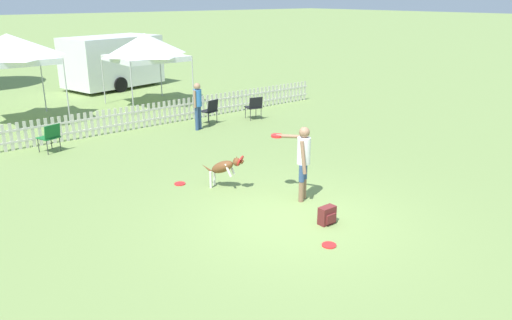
# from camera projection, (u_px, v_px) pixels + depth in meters

# --- Properties ---
(ground_plane) EXTENTS (240.00, 240.00, 0.00)m
(ground_plane) POSITION_uv_depth(u_px,v_px,m) (294.00, 218.00, 9.85)
(ground_plane) COLOR olive
(handler_person) EXTENTS (0.44, 1.09, 1.61)m
(handler_person) POSITION_uv_depth(u_px,v_px,m) (302.00, 155.00, 10.43)
(handler_person) COLOR #8C664C
(handler_person) RESTS_ON ground_plane
(leaping_dog) EXTENTS (0.65, 0.99, 0.83)m
(leaping_dog) POSITION_uv_depth(u_px,v_px,m) (225.00, 167.00, 11.20)
(leaping_dog) COLOR brown
(leaping_dog) RESTS_ON ground_plane
(frisbee_near_handler) EXTENTS (0.26, 0.26, 0.02)m
(frisbee_near_handler) POSITION_uv_depth(u_px,v_px,m) (329.00, 245.00, 8.75)
(frisbee_near_handler) COLOR red
(frisbee_near_handler) RESTS_ON ground_plane
(frisbee_near_dog) EXTENTS (0.26, 0.26, 0.02)m
(frisbee_near_dog) POSITION_uv_depth(u_px,v_px,m) (180.00, 184.00, 11.60)
(frisbee_near_dog) COLOR red
(frisbee_near_dog) RESTS_ON ground_plane
(backpack_on_grass) EXTENTS (0.34, 0.22, 0.35)m
(backpack_on_grass) POSITION_uv_depth(u_px,v_px,m) (327.00, 215.00, 9.55)
(backpack_on_grass) COLOR maroon
(backpack_on_grass) RESTS_ON ground_plane
(picket_fence) EXTENTS (16.92, 0.04, 0.79)m
(picket_fence) POSITION_uv_depth(u_px,v_px,m) (116.00, 120.00, 15.86)
(picket_fence) COLOR beige
(picket_fence) RESTS_ON ground_plane
(folding_chair_blue_left) EXTENTS (0.57, 0.59, 0.85)m
(folding_chair_blue_left) POSITION_uv_depth(u_px,v_px,m) (210.00, 109.00, 16.87)
(folding_chair_blue_left) COLOR #333338
(folding_chair_blue_left) RESTS_ON ground_plane
(folding_chair_center) EXTENTS (0.61, 0.62, 0.81)m
(folding_chair_center) POSITION_uv_depth(u_px,v_px,m) (50.00, 136.00, 13.82)
(folding_chair_center) COLOR #333338
(folding_chair_center) RESTS_ON ground_plane
(folding_chair_green_right) EXTENTS (0.60, 0.61, 0.82)m
(folding_chair_green_right) POSITION_uv_depth(u_px,v_px,m) (254.00, 106.00, 17.52)
(folding_chair_green_right) COLOR #333338
(folding_chair_green_right) RESTS_ON ground_plane
(canopy_tent_main) EXTENTS (2.62, 2.62, 3.00)m
(canopy_tent_main) POSITION_uv_depth(u_px,v_px,m) (9.00, 49.00, 16.35)
(canopy_tent_main) COLOR #B2B2B2
(canopy_tent_main) RESTS_ON ground_plane
(canopy_tent_secondary) EXTENTS (2.63, 2.63, 2.79)m
(canopy_tent_secondary) POSITION_uv_depth(u_px,v_px,m) (145.00, 47.00, 19.38)
(canopy_tent_secondary) COLOR #B2B2B2
(canopy_tent_secondary) RESTS_ON ground_plane
(spectator_standing) EXTENTS (0.38, 0.27, 1.53)m
(spectator_standing) POSITION_uv_depth(u_px,v_px,m) (198.00, 102.00, 16.05)
(spectator_standing) COLOR #334C7A
(spectator_standing) RESTS_ON ground_plane
(equipment_trailer) EXTENTS (5.21, 3.25, 2.38)m
(equipment_trailer) POSITION_uv_depth(u_px,v_px,m) (112.00, 61.00, 23.35)
(equipment_trailer) COLOR white
(equipment_trailer) RESTS_ON ground_plane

